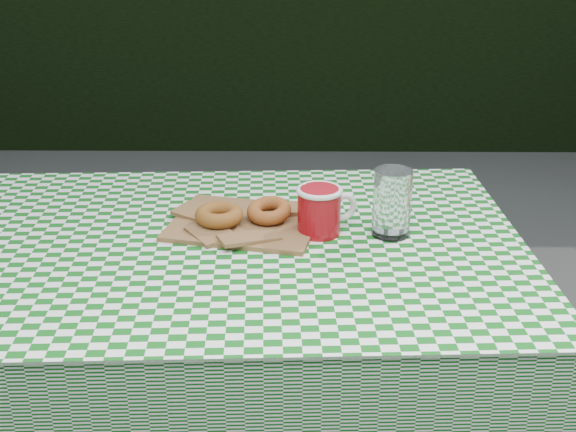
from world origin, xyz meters
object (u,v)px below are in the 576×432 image
object	(u,v)px
coffee_mug	(319,211)
drinking_glass	(392,203)
table	(224,395)
paper_bag	(245,222)

from	to	relation	value
coffee_mug	drinking_glass	bearing A→B (deg)	-25.16
coffee_mug	drinking_glass	distance (m)	0.15
table	coffee_mug	size ratio (longest dim) A/B	6.89
paper_bag	table	bearing A→B (deg)	-121.06
table	coffee_mug	bearing A→B (deg)	9.49
paper_bag	drinking_glass	world-z (taller)	drinking_glass
paper_bag	coffee_mug	bearing A→B (deg)	-14.17
paper_bag	coffee_mug	xyz separation A→B (m)	(0.16, -0.04, 0.04)
table	coffee_mug	distance (m)	0.48
paper_bag	drinking_glass	bearing A→B (deg)	-8.18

